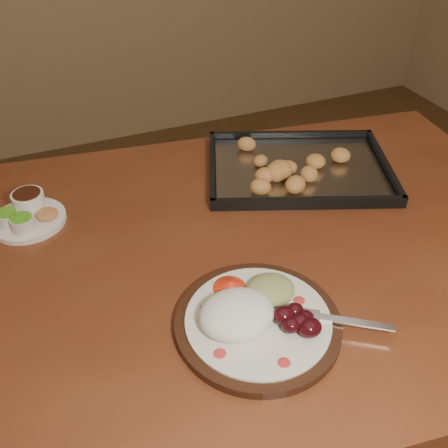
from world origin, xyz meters
name	(u,v)px	position (x,y,z in m)	size (l,w,h in m)	color
ground	(281,442)	(0.00, 0.00, 0.00)	(4.00, 4.00, 0.00)	#52331C
dining_table	(203,288)	(-0.20, 0.06, 0.65)	(1.60, 1.08, 0.75)	brown
dinner_plate	(255,316)	(-0.18, -0.14, 0.77)	(0.33, 0.27, 0.06)	black
condiment_saucer	(27,214)	(-0.50, 0.29, 0.77)	(0.15, 0.15, 0.05)	white
baking_tray	(298,167)	(0.11, 0.25, 0.76)	(0.51, 0.44, 0.04)	black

